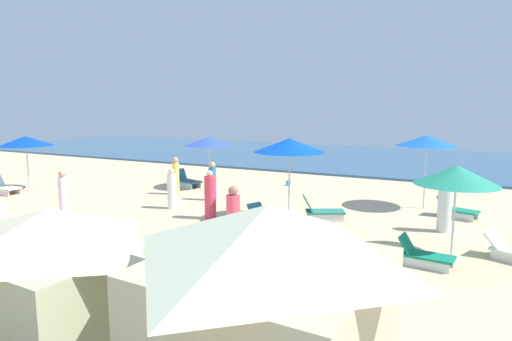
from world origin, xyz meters
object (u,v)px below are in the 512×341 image
Objects in this scene: cabana_3 at (54,302)px; umbrella_3 at (209,141)px; lounge_chair_1_0 at (322,211)px; lounge_chair_2_0 at (4,187)px; lounge_chair_4_0 at (456,210)px; beachgoer_6 at (212,182)px; beach_ball_1 at (90,224)px; umbrella_0 at (457,175)px; umbrella_1 at (290,145)px; umbrella_2 at (26,141)px; beachgoer_1 at (445,205)px; beachgoer_0 at (233,217)px; beachgoer_2 at (172,190)px; beachgoer_3 at (176,176)px; lounge_chair_1_1 at (268,221)px; lounge_chair_0_0 at (424,255)px; beachgoer_4 at (64,198)px; beach_ball_0 at (289,183)px; beachgoer_5 at (210,197)px; umbrella_4 at (427,141)px; lounge_chair_3_0 at (187,181)px.

cabana_3 is 14.42m from umbrella_3.
umbrella_3 is (-6.26, 3.11, 1.80)m from lounge_chair_1_0.
lounge_chair_2_0 reaches higher than lounge_chair_4_0.
beach_ball_1 is at bearing -60.76° from beachgoer_6.
umbrella_1 reaches higher than umbrella_0.
beachgoer_1 is (16.65, 1.25, -1.37)m from umbrella_2.
beachgoer_2 is at bearing -98.04° from beachgoer_0.
lounge_chair_4_0 is 0.88× the size of beachgoer_3.
beachgoer_1 reaches higher than lounge_chair_2_0.
lounge_chair_0_0 is at bearing -80.09° from lounge_chair_1_1.
umbrella_2 is 1.41× the size of beachgoer_4.
beachgoer_6 is (2.54, 4.87, -0.07)m from beachgoer_4.
beachgoer_4 is (-6.42, -3.26, -1.66)m from umbrella_1.
lounge_chair_4_0 reaches higher than lounge_chair_0_0.
beachgoer_6 is (1.49, -2.14, -1.36)m from umbrella_3.
umbrella_1 is 6.58m from beach_ball_1.
umbrella_3 is at bearing -144.83° from beachgoer_2.
beach_ball_0 is (3.44, 3.98, -0.64)m from beachgoer_3.
lounge_chair_2_0 is 4.30× the size of beach_ball_1.
umbrella_0 is 1.79× the size of lounge_chair_0_0.
beachgoer_1 is (5.11, 3.67, 0.07)m from beachgoer_0.
beachgoer_5 is at bearing 69.22° from beachgoer_4.
beachgoer_3 is at bearing 19.06° from umbrella_2.
umbrella_0 reaches higher than lounge_chair_2_0.
umbrella_4 reaches higher than beachgoer_2.
lounge_chair_3_0 is 0.95× the size of beachgoer_0.
beachgoer_4 is (-0.02, -6.73, 0.52)m from lounge_chair_3_0.
beachgoer_2 is 5.67× the size of beach_ball_0.
beachgoer_3 is at bearing 53.15° from lounge_chair_1_0.
lounge_chair_4_0 is at bearing 66.46° from beachgoer_4.
lounge_chair_1_0 is 0.88× the size of beachgoer_4.
umbrella_0 is 1.67× the size of lounge_chair_4_0.
beach_ball_0 is at bearing 161.82° from umbrella_4.
lounge_chair_0_0 is 0.75× the size of beachgoer_1.
lounge_chair_4_0 reaches higher than beach_ball_0.
beachgoer_1 reaches higher than lounge_chair_4_0.
umbrella_2 reaches higher than beachgoer_1.
cabana_3 reaches higher than lounge_chair_3_0.
umbrella_0 is 1.00× the size of umbrella_3.
beachgoer_3 is (-5.85, 1.89, -1.71)m from umbrella_1.
umbrella_2 is 7.99m from beach_ball_1.
beachgoer_3 is at bearing -124.49° from beachgoer_2.
lounge_chair_3_0 is 4.67m from beach_ball_0.
umbrella_1 is at bearing -114.01° from beachgoer_1.
umbrella_1 reaches higher than lounge_chair_4_0.
lounge_chair_2_0 is (-12.11, -0.17, 0.05)m from lounge_chair_1_1.
lounge_chair_3_0 is (-6.96, 12.83, -1.02)m from cabana_3.
cabana_3 reaches higher than beachgoer_6.
umbrella_4 is 1.69× the size of beachgoer_3.
umbrella_1 reaches higher than lounge_chair_0_0.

